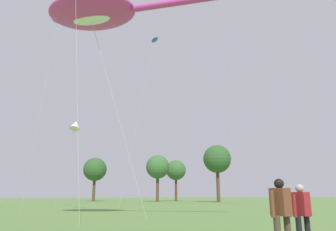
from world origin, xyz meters
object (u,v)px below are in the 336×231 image
Objects in this scene: big_show_kite at (97,12)px; tree_oak_right at (217,159)px; small_kite_delta_white at (58,19)px; small_kite_stunt_black at (155,41)px; tree_pine_center at (158,167)px; small_kite_bird_shape at (75,125)px; person_photographer at (281,210)px; tree_shrub_far at (95,170)px; person_dark_jacket at (302,211)px; tree_broad_distant at (176,170)px.

tree_oak_right is at bearing -93.43° from big_show_kite.
small_kite_delta_white is (-1.14, 12.48, 5.80)m from big_show_kite.
small_kite_stunt_black is 10.83m from small_kite_delta_white.
tree_oak_right reaches higher than tree_pine_center.
tree_oak_right reaches higher than small_kite_bird_shape.
small_kite_bird_shape is at bearing 100.65° from small_kite_stunt_black.
person_photographer is 0.16× the size of tree_oak_right.
tree_oak_right is (29.77, 45.09, 6.89)m from person_photographer.
small_kite_stunt_black reaches higher than tree_shrub_far.
small_kite_delta_white is at bearing -148.86° from tree_oak_right.
tree_pine_center is at bearing -39.10° from tree_shrub_far.
small_kite_delta_white is (-3.87, 25.03, 17.67)m from person_dark_jacket.
small_kite_bird_shape is 10.91m from small_kite_delta_white.
big_show_kite reaches higher than tree_shrub_far.
tree_shrub_far reaches higher than person_dark_jacket.
tree_oak_right is (7.77, -10.13, 1.00)m from tree_pine_center.
tree_shrub_far is (11.41, 38.02, -1.38)m from small_kite_bird_shape.
small_kite_bird_shape is at bearing -1.94° from person_photographer.
person_dark_jacket is 58.98m from tree_pine_center.
big_show_kite is 17.49m from person_dark_jacket.
small_kite_bird_shape is (1.41, 13.05, -4.80)m from big_show_kite.
person_dark_jacket is 0.15× the size of tree_oak_right.
small_kite_stunt_black is at bearing -138.30° from tree_oak_right.
big_show_kite is at bearing 4.76° from person_photographer.
big_show_kite is at bearing 54.89° from small_kite_delta_white.
person_dark_jacket is 1.16m from person_photographer.
person_dark_jacket is at bearing 143.16° from big_show_kite.
tree_oak_right is at bearing -35.88° from person_photographer.
person_dark_jacket is at bearing 58.46° from small_kite_delta_white.
small_kite_delta_white reaches higher than tree_shrub_far.
tree_shrub_far is (-17.73, 3.70, -0.15)m from tree_broad_distant.
tree_pine_center is (22.23, 29.23, -1.13)m from small_kite_bird_shape.
person_dark_jacket is 30.89m from small_kite_delta_white.
small_kite_delta_white reaches higher than person_dark_jacket.
big_show_kite is at bearing -119.21° from tree_pine_center.
small_kite_stunt_black is at bearing 141.35° from small_kite_delta_white.
small_kite_bird_shape is 45.05m from tree_broad_distant.
small_kite_delta_white is at bearing -43.89° from big_show_kite.
person_photographer is 67.14m from tree_broad_distant.
tree_shrub_far is at bearing -76.31° from small_kite_bird_shape.
person_dark_jacket is at bearing -110.87° from tree_pine_center.
small_kite_stunt_black is at bearing -86.22° from big_show_kite.
person_photographer is at bearing -99.91° from tree_shrub_far.
person_photographer is at bearing 120.88° from small_kite_bird_shape.
tree_pine_center is (22.00, 55.22, 5.89)m from person_photographer.
small_kite_bird_shape is 0.92× the size of tree_pine_center.
tree_oak_right is (32.55, 19.67, -10.72)m from small_kite_delta_white.
tree_broad_distant is (29.14, 34.33, -1.23)m from small_kite_bird_shape.
small_kite_delta_white is 39.51m from tree_oak_right.
tree_shrub_far is at bearing -10.47° from person_dark_jacket.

